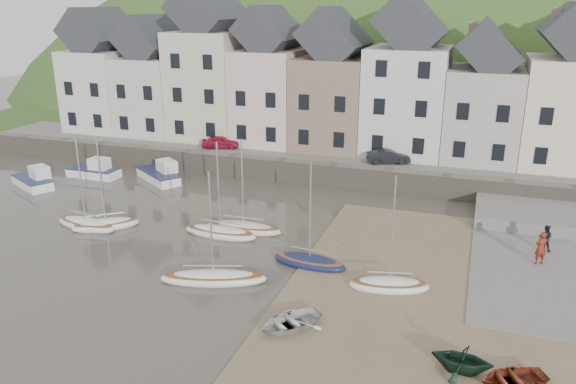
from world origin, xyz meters
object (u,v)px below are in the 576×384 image
at_px(person_red, 541,248).
at_px(car_left, 221,142).
at_px(sailboat_0, 86,224).
at_px(car_right, 388,156).
at_px(rowboat_red, 513,378).
at_px(rowboat_white, 290,321).
at_px(rowboat_green, 462,359).
at_px(person_dark, 545,238).

relative_size(person_red, car_left, 0.58).
relative_size(sailboat_0, car_right, 1.82).
relative_size(sailboat_0, person_red, 3.29).
bearing_deg(person_red, car_left, -54.86).
relative_size(rowboat_red, car_left, 0.80).
bearing_deg(person_red, rowboat_red, 53.01).
height_order(sailboat_0, car_left, sailboat_0).
height_order(rowboat_white, rowboat_green, rowboat_green).
bearing_deg(sailboat_0, person_dark, 11.46).
height_order(sailboat_0, rowboat_red, sailboat_0).
relative_size(rowboat_green, car_left, 0.71).
bearing_deg(person_red, car_right, -78.56).
relative_size(rowboat_white, car_left, 0.92).
xyz_separation_m(sailboat_0, rowboat_white, (16.54, -6.98, 0.11)).
bearing_deg(person_red, sailboat_0, -21.01).
bearing_deg(sailboat_0, car_right, 43.94).
xyz_separation_m(rowboat_green, rowboat_red, (1.90, -0.12, -0.35)).
distance_m(rowboat_green, person_dark, 14.04).
relative_size(sailboat_0, car_left, 1.90).
bearing_deg(rowboat_green, sailboat_0, -104.54).
bearing_deg(rowboat_red, person_dark, 142.16).
bearing_deg(rowboat_white, car_right, 127.47).
distance_m(rowboat_red, person_dark, 13.75).
bearing_deg(person_dark, car_right, -38.55).
height_order(rowboat_green, car_right, car_right).
height_order(rowboat_green, person_red, person_red).
distance_m(rowboat_white, car_right, 23.41).
bearing_deg(car_right, sailboat_0, 114.01).
bearing_deg(rowboat_red, car_left, -164.26).
bearing_deg(sailboat_0, car_left, 83.27).
bearing_deg(sailboat_0, person_red, 7.59).
height_order(sailboat_0, rowboat_green, sailboat_0).
relative_size(sailboat_0, person_dark, 3.94).
bearing_deg(rowboat_white, car_left, 160.59).
distance_m(rowboat_white, rowboat_red, 9.43).
bearing_deg(rowboat_white, person_dark, 86.29).
xyz_separation_m(car_left, car_right, (15.04, 0.00, 0.01)).
bearing_deg(person_dark, rowboat_green, 78.76).
distance_m(sailboat_0, car_right, 23.65).
distance_m(person_red, car_right, 16.59).
bearing_deg(rowboat_red, person_red, 142.65).
relative_size(rowboat_red, person_dark, 1.66).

